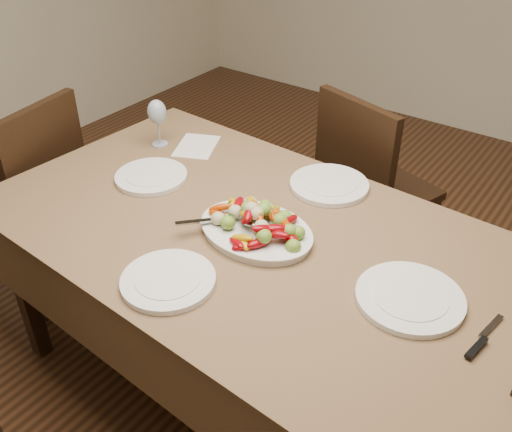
{
  "coord_description": "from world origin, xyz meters",
  "views": [
    {
      "loc": [
        0.82,
        -0.98,
        1.82
      ],
      "look_at": [
        -0.05,
        0.21,
        0.82
      ],
      "focal_mm": 40.0,
      "sensor_mm": 36.0,
      "label": 1
    }
  ],
  "objects_px": {
    "chair_left": "(23,200)",
    "plate_left": "(151,177)",
    "serving_platter": "(256,232)",
    "chair_far": "(379,190)",
    "plate_far": "(329,185)",
    "dining_table": "(256,318)",
    "plate_near": "(168,281)",
    "wine_glass": "(158,122)",
    "plate_right": "(410,298)"
  },
  "relations": [
    {
      "from": "serving_platter",
      "to": "plate_right",
      "type": "relative_size",
      "value": 1.27
    },
    {
      "from": "plate_right",
      "to": "wine_glass",
      "type": "distance_m",
      "value": 1.24
    },
    {
      "from": "dining_table",
      "to": "chair_far",
      "type": "bearing_deg",
      "value": 88.37
    },
    {
      "from": "serving_platter",
      "to": "plate_left",
      "type": "relative_size",
      "value": 1.42
    },
    {
      "from": "dining_table",
      "to": "plate_near",
      "type": "relative_size",
      "value": 6.8
    },
    {
      "from": "plate_left",
      "to": "plate_near",
      "type": "height_order",
      "value": "same"
    },
    {
      "from": "plate_near",
      "to": "chair_left",
      "type": "bearing_deg",
      "value": 167.44
    },
    {
      "from": "plate_near",
      "to": "plate_left",
      "type": "bearing_deg",
      "value": 139.32
    },
    {
      "from": "chair_left",
      "to": "chair_far",
      "type": "bearing_deg",
      "value": 119.56
    },
    {
      "from": "plate_left",
      "to": "chair_far",
      "type": "bearing_deg",
      "value": 58.25
    },
    {
      "from": "dining_table",
      "to": "serving_platter",
      "type": "height_order",
      "value": "serving_platter"
    },
    {
      "from": "chair_far",
      "to": "plate_far",
      "type": "height_order",
      "value": "chair_far"
    },
    {
      "from": "plate_left",
      "to": "plate_far",
      "type": "relative_size",
      "value": 0.93
    },
    {
      "from": "chair_left",
      "to": "plate_far",
      "type": "distance_m",
      "value": 1.37
    },
    {
      "from": "serving_platter",
      "to": "plate_far",
      "type": "xyz_separation_m",
      "value": [
        0.04,
        0.39,
        -0.0
      ]
    },
    {
      "from": "chair_left",
      "to": "plate_left",
      "type": "bearing_deg",
      "value": 91.44
    },
    {
      "from": "plate_left",
      "to": "plate_right",
      "type": "height_order",
      "value": "same"
    },
    {
      "from": "serving_platter",
      "to": "chair_left",
      "type": "bearing_deg",
      "value": -176.38
    },
    {
      "from": "chair_far",
      "to": "serving_platter",
      "type": "height_order",
      "value": "chair_far"
    },
    {
      "from": "dining_table",
      "to": "chair_left",
      "type": "distance_m",
      "value": 1.21
    },
    {
      "from": "chair_far",
      "to": "serving_platter",
      "type": "bearing_deg",
      "value": 106.09
    },
    {
      "from": "chair_far",
      "to": "serving_platter",
      "type": "relative_size",
      "value": 2.53
    },
    {
      "from": "chair_left",
      "to": "plate_far",
      "type": "bearing_deg",
      "value": 101.03
    },
    {
      "from": "wine_glass",
      "to": "chair_left",
      "type": "bearing_deg",
      "value": -145.99
    },
    {
      "from": "serving_platter",
      "to": "wine_glass",
      "type": "relative_size",
      "value": 1.83
    },
    {
      "from": "plate_left",
      "to": "wine_glass",
      "type": "distance_m",
      "value": 0.29
    },
    {
      "from": "chair_left",
      "to": "plate_left",
      "type": "xyz_separation_m",
      "value": [
        0.69,
        0.14,
        0.29
      ]
    },
    {
      "from": "plate_far",
      "to": "plate_left",
      "type": "bearing_deg",
      "value": -148.98
    },
    {
      "from": "wine_glass",
      "to": "serving_platter",
      "type": "bearing_deg",
      "value": -21.98
    },
    {
      "from": "dining_table",
      "to": "plate_far",
      "type": "relative_size",
      "value": 6.5
    },
    {
      "from": "chair_far",
      "to": "wine_glass",
      "type": "distance_m",
      "value": 1.03
    },
    {
      "from": "dining_table",
      "to": "chair_left",
      "type": "xyz_separation_m",
      "value": [
        -1.2,
        -0.09,
        0.1
      ]
    },
    {
      "from": "plate_left",
      "to": "wine_glass",
      "type": "height_order",
      "value": "wine_glass"
    },
    {
      "from": "chair_left",
      "to": "serving_platter",
      "type": "distance_m",
      "value": 1.25
    },
    {
      "from": "dining_table",
      "to": "plate_near",
      "type": "distance_m",
      "value": 0.52
    },
    {
      "from": "plate_far",
      "to": "dining_table",
      "type": "bearing_deg",
      "value": -97.35
    },
    {
      "from": "serving_platter",
      "to": "plate_left",
      "type": "xyz_separation_m",
      "value": [
        -0.52,
        0.06,
        -0.0
      ]
    },
    {
      "from": "chair_left",
      "to": "plate_near",
      "type": "height_order",
      "value": "chair_left"
    },
    {
      "from": "chair_far",
      "to": "plate_near",
      "type": "relative_size",
      "value": 3.51
    },
    {
      "from": "chair_far",
      "to": "plate_right",
      "type": "relative_size",
      "value": 3.21
    },
    {
      "from": "chair_left",
      "to": "plate_left",
      "type": "distance_m",
      "value": 0.76
    },
    {
      "from": "plate_left",
      "to": "plate_far",
      "type": "height_order",
      "value": "same"
    },
    {
      "from": "dining_table",
      "to": "plate_far",
      "type": "distance_m",
      "value": 0.54
    },
    {
      "from": "chair_far",
      "to": "chair_left",
      "type": "distance_m",
      "value": 1.58
    },
    {
      "from": "plate_left",
      "to": "plate_near",
      "type": "relative_size",
      "value": 0.98
    },
    {
      "from": "chair_left",
      "to": "plate_near",
      "type": "distance_m",
      "value": 1.21
    },
    {
      "from": "plate_left",
      "to": "plate_right",
      "type": "xyz_separation_m",
      "value": [
        1.04,
        -0.06,
        0.0
      ]
    },
    {
      "from": "chair_far",
      "to": "serving_platter",
      "type": "distance_m",
      "value": 0.97
    },
    {
      "from": "plate_far",
      "to": "plate_near",
      "type": "relative_size",
      "value": 1.05
    },
    {
      "from": "chair_far",
      "to": "chair_left",
      "type": "relative_size",
      "value": 1.0
    }
  ]
}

